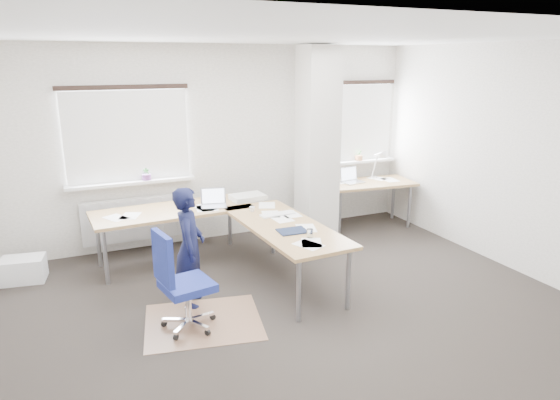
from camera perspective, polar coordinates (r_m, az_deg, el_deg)
name	(u,v)px	position (r m, az deg, el deg)	size (l,w,h in m)	color
ground	(293,306)	(5.54, 1.55, -12.05)	(6.00, 6.00, 0.00)	black
room_shell	(292,139)	(5.45, 1.37, 6.94)	(6.04, 5.04, 2.82)	#BBB6AB
floor_mat	(203,322)	(5.30, -8.74, -13.58)	(1.16, 0.98, 0.01)	#89634B
white_crate	(23,269)	(6.81, -27.28, -7.07)	(0.49, 0.34, 0.29)	white
desk_main	(230,219)	(6.18, -5.78, -2.13)	(2.54, 2.62, 0.96)	#9B7343
desk_side	(369,185)	(7.98, 10.10, 1.74)	(1.47, 0.85, 1.22)	#9B7343
task_chair	(184,302)	(5.08, -10.87, -11.38)	(0.57, 0.56, 1.04)	navy
person	(190,247)	(5.43, -10.28, -5.30)	(0.48, 0.31, 1.31)	black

